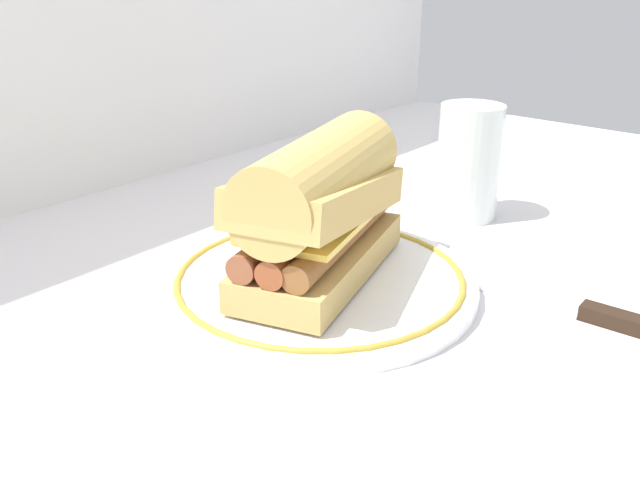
{
  "coord_description": "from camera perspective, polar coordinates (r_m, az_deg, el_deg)",
  "views": [
    {
      "loc": [
        -0.36,
        -0.31,
        0.26
      ],
      "look_at": [
        0.03,
        0.02,
        0.04
      ],
      "focal_mm": 38.42,
      "sensor_mm": 36.0,
      "label": 1
    }
  ],
  "objects": [
    {
      "name": "sausage_sandwich",
      "position": [
        0.54,
        0.0,
        2.86
      ],
      "size": [
        0.2,
        0.13,
        0.12
      ],
      "rotation": [
        0.0,
        0.0,
        0.29
      ],
      "color": "tan",
      "rests_on": "plate"
    },
    {
      "name": "plate",
      "position": [
        0.57,
        0.0,
        -3.44
      ],
      "size": [
        0.26,
        0.26,
        0.01
      ],
      "color": "white",
      "rests_on": "ground_plane"
    },
    {
      "name": "drinking_glass",
      "position": [
        0.73,
        12.22,
        5.72
      ],
      "size": [
        0.07,
        0.07,
        0.12
      ],
      "color": "silver",
      "rests_on": "ground_plane"
    },
    {
      "name": "ground_plane",
      "position": [
        0.54,
        -0.51,
        -5.76
      ],
      "size": [
        1.5,
        1.5,
        0.0
      ],
      "primitive_type": "plane",
      "color": "silver"
    },
    {
      "name": "butter_knife",
      "position": [
        0.57,
        20.35,
        -5.4
      ],
      "size": [
        0.02,
        0.15,
        0.01
      ],
      "color": "silver",
      "rests_on": "ground_plane"
    }
  ]
}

